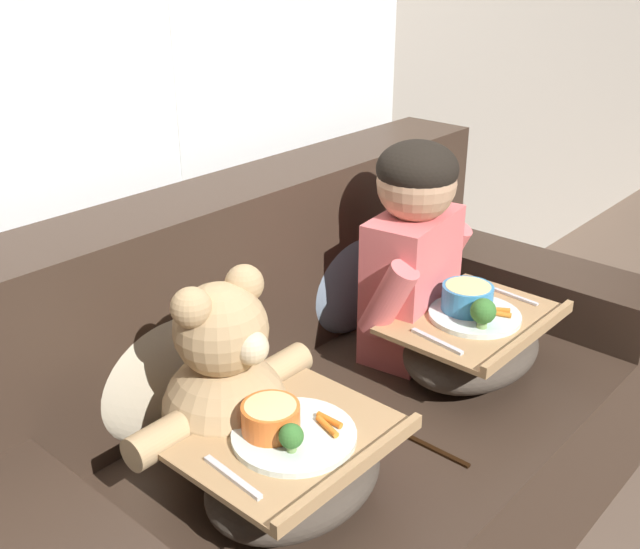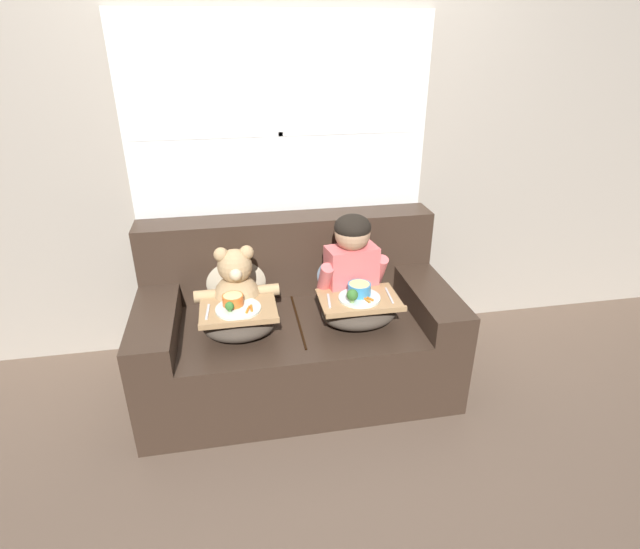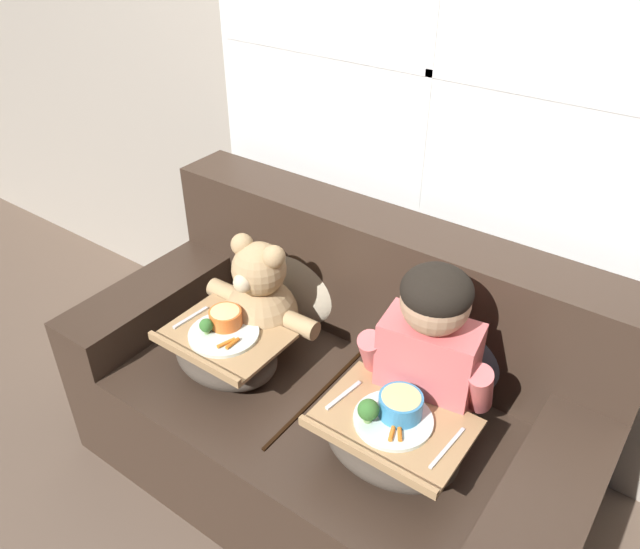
# 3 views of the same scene
# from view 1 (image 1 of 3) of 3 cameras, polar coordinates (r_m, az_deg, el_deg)

# --- Properties ---
(couch) EXTENTS (1.70, 0.89, 0.91)m
(couch) POSITION_cam_1_polar(r_m,az_deg,el_deg) (1.85, 0.19, -12.23)
(couch) COLOR #38281E
(couch) RESTS_ON ground_plane
(throw_pillow_behind_child) EXTENTS (0.38, 0.18, 0.39)m
(throw_pillow_behind_child) POSITION_cam_1_polar(r_m,az_deg,el_deg) (2.02, 1.98, 0.77)
(throw_pillow_behind_child) COLOR slate
(throw_pillow_behind_child) RESTS_ON couch
(throw_pillow_behind_teddy) EXTENTS (0.39, 0.19, 0.40)m
(throw_pillow_behind_teddy) POSITION_cam_1_polar(r_m,az_deg,el_deg) (1.63, -12.31, -5.86)
(throw_pillow_behind_teddy) COLOR #C1B293
(throw_pillow_behind_teddy) RESTS_ON couch
(child_figure) EXTENTS (0.41, 0.21, 0.55)m
(child_figure) POSITION_cam_1_polar(r_m,az_deg,el_deg) (1.85, 7.16, 2.57)
(child_figure) COLOR #DB6666
(child_figure) RESTS_ON couch
(teddy_bear) EXTENTS (0.45, 0.31, 0.42)m
(teddy_bear) POSITION_cam_1_polar(r_m,az_deg,el_deg) (1.48, -7.13, -8.76)
(teddy_bear) COLOR tan
(teddy_bear) RESTS_ON couch
(lap_tray_child) EXTENTS (0.42, 0.31, 0.24)m
(lap_tray_child) POSITION_cam_1_polar(r_m,az_deg,el_deg) (1.86, 11.51, -5.06)
(lap_tray_child) COLOR #473D33
(lap_tray_child) RESTS_ON child_figure
(lap_tray_teddy) EXTENTS (0.39, 0.29, 0.22)m
(lap_tray_teddy) POSITION_cam_1_polar(r_m,az_deg,el_deg) (1.43, -1.99, -14.55)
(lap_tray_teddy) COLOR #473D33
(lap_tray_teddy) RESTS_ON teddy_bear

